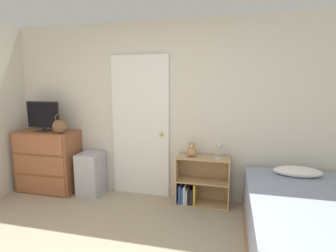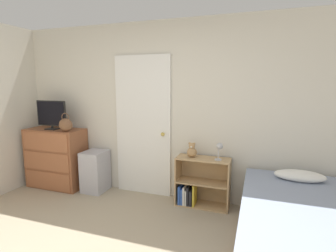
# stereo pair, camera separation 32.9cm
# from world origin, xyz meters

# --- Properties ---
(wall_back) EXTENTS (10.00, 0.06, 2.55)m
(wall_back) POSITION_xyz_m (0.00, 2.19, 1.27)
(wall_back) COLOR beige
(wall_back) RESTS_ON ground_plane
(door_closed) EXTENTS (0.87, 0.09, 2.08)m
(door_closed) POSITION_xyz_m (-0.31, 2.13, 1.04)
(door_closed) COLOR white
(door_closed) RESTS_ON ground_plane
(dresser) EXTENTS (0.93, 0.45, 0.95)m
(dresser) POSITION_xyz_m (-1.77, 1.91, 0.48)
(dresser) COLOR brown
(dresser) RESTS_ON ground_plane
(tv) EXTENTS (0.55, 0.16, 0.46)m
(tv) POSITION_xyz_m (-1.78, 1.89, 1.19)
(tv) COLOR black
(tv) RESTS_ON dresser
(handbag) EXTENTS (0.23, 0.13, 0.29)m
(handbag) POSITION_xyz_m (-1.44, 1.79, 1.06)
(handbag) COLOR brown
(handbag) RESTS_ON dresser
(storage_bin) EXTENTS (0.34, 0.38, 0.64)m
(storage_bin) POSITION_xyz_m (-1.06, 1.95, 0.32)
(storage_bin) COLOR #ADADB7
(storage_bin) RESTS_ON ground_plane
(bookshelf) EXTENTS (0.73, 0.29, 0.68)m
(bookshelf) POSITION_xyz_m (0.58, 2.00, 0.28)
(bookshelf) COLOR tan
(bookshelf) RESTS_ON ground_plane
(teddy_bear) EXTENTS (0.13, 0.13, 0.21)m
(teddy_bear) POSITION_xyz_m (0.48, 1.99, 0.77)
(teddy_bear) COLOR tan
(teddy_bear) RESTS_ON bookshelf
(desk_lamp) EXTENTS (0.11, 0.10, 0.24)m
(desk_lamp) POSITION_xyz_m (0.86, 1.95, 0.84)
(desk_lamp) COLOR #B2B2B7
(desk_lamp) RESTS_ON bookshelf
(bed) EXTENTS (1.24, 1.96, 0.67)m
(bed) POSITION_xyz_m (1.80, 1.17, 0.28)
(bed) COLOR #996B47
(bed) RESTS_ON ground_plane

